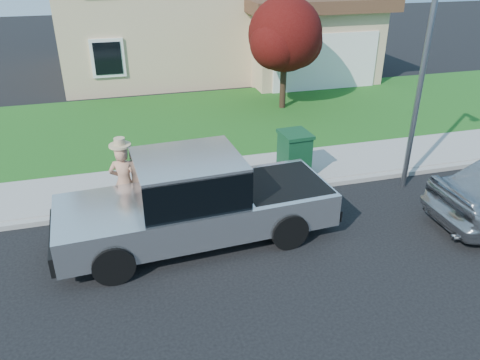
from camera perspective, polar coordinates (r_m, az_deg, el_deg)
name	(u,v)px	position (r m, az deg, el deg)	size (l,w,h in m)	color
ground	(253,271)	(9.11, 1.64, -11.03)	(80.00, 80.00, 0.00)	black
curb	(258,193)	(11.66, 2.16, -1.55)	(40.00, 0.20, 0.12)	gray
sidewalk	(245,174)	(12.59, 0.65, 0.79)	(40.00, 2.00, 0.15)	gray
lawn	(210,121)	(16.64, -3.71, 7.25)	(40.00, 7.00, 0.10)	#1A4413
house	(179,3)	(23.64, -7.50, 20.64)	(14.00, 11.30, 6.85)	tan
pickup_truck	(196,202)	(9.61, -5.42, -2.66)	(5.85, 2.33, 1.89)	black
woman	(124,181)	(10.63, -13.92, -0.14)	(0.73, 0.58, 1.94)	tan
ornamental_tree	(286,38)	(17.37, 5.63, 16.85)	(2.90, 2.61, 3.98)	black
trash_bin	(294,154)	(12.19, 6.63, 3.20)	(0.77, 0.87, 1.19)	#103B1F
street_lamp	(425,64)	(11.74, 21.67, 12.96)	(0.28, 0.71, 5.53)	slate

